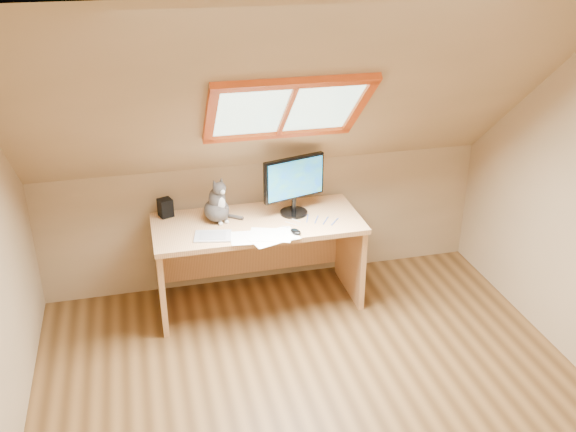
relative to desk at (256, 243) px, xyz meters
name	(u,v)px	position (x,y,z in m)	size (l,w,h in m)	color
ground	(329,422)	(0.14, -1.45, -0.48)	(3.50, 3.50, 0.00)	brown
room_shell	(342,210)	(0.14, -1.54, 0.95)	(3.52, 3.52, 2.41)	tan
desk	(256,243)	(0.00, 0.00, 0.00)	(1.52, 0.67, 0.69)	tan
monitor	(294,182)	(0.29, -0.01, 0.48)	(0.48, 0.21, 0.45)	black
cat	(217,205)	(-0.28, 0.02, 0.34)	(0.26, 0.28, 0.34)	#45403D
desk_speaker	(165,208)	(-0.64, 0.18, 0.29)	(0.09, 0.09, 0.14)	black
graphics_tablet	(213,236)	(-0.35, -0.24, 0.22)	(0.25, 0.18, 0.01)	#B2B2B7
mouse	(296,231)	(0.22, -0.33, 0.23)	(0.06, 0.10, 0.03)	black
papers	(262,237)	(-0.02, -0.33, 0.22)	(0.35, 0.30, 0.01)	white
cables	(309,222)	(0.36, -0.18, 0.22)	(0.51, 0.26, 0.01)	silver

